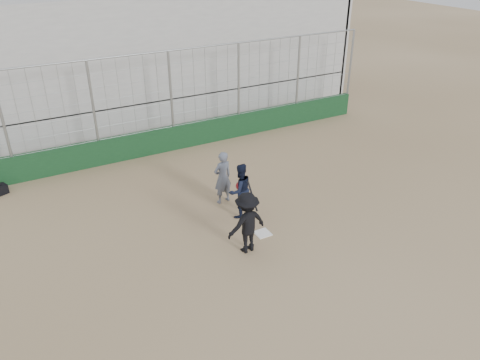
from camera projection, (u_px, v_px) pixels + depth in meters
ground at (263, 234)px, 13.85m from camera, size 90.00×90.00×0.00m
home_plate at (263, 233)px, 13.84m from camera, size 0.44×0.44×0.02m
backstop at (173, 127)px, 18.82m from camera, size 18.10×0.25×4.04m
bleachers at (131, 53)px, 21.74m from camera, size 20.25×6.70×6.98m
batter_at_plate at (247, 223)px, 12.72m from camera, size 1.23×0.83×1.95m
catcher_crouched at (240, 199)px, 14.45m from camera, size 1.01×0.86×1.21m
umpire at (223, 180)px, 15.12m from camera, size 0.71×0.53×1.62m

